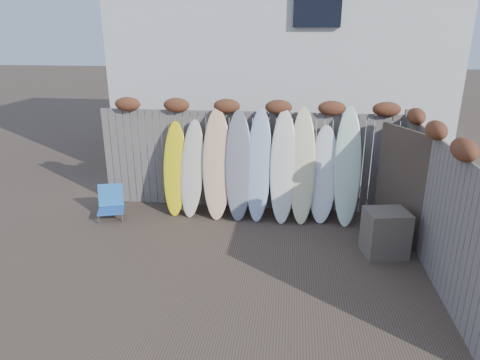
# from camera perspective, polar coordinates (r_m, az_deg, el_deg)

# --- Properties ---
(ground) EXTENTS (80.00, 80.00, 0.00)m
(ground) POSITION_cam_1_polar(r_m,az_deg,el_deg) (6.83, -1.26, -11.27)
(ground) COLOR #493A2D
(back_fence) EXTENTS (6.05, 0.28, 2.24)m
(back_fence) POSITION_cam_1_polar(r_m,az_deg,el_deg) (8.57, 1.38, 3.74)
(back_fence) COLOR slate
(back_fence) RESTS_ON ground
(right_fence) EXTENTS (0.28, 4.40, 2.24)m
(right_fence) POSITION_cam_1_polar(r_m,az_deg,el_deg) (6.84, 24.70, -2.45)
(right_fence) COLOR slate
(right_fence) RESTS_ON ground
(house) EXTENTS (8.50, 5.50, 6.33)m
(house) POSITION_cam_1_polar(r_m,az_deg,el_deg) (12.33, 5.60, 17.84)
(house) COLOR silver
(house) RESTS_ON ground
(beach_chair) EXTENTS (0.61, 0.63, 0.64)m
(beach_chair) POSITION_cam_1_polar(r_m,az_deg,el_deg) (8.74, -16.83, -2.93)
(beach_chair) COLOR #235AB3
(beach_chair) RESTS_ON ground
(wooden_crate) EXTENTS (0.75, 0.66, 0.76)m
(wooden_crate) POSITION_cam_1_polar(r_m,az_deg,el_deg) (7.35, 18.81, -6.69)
(wooden_crate) COLOR #705F54
(wooden_crate) RESTS_ON ground
(lattice_panel) EXTENTS (0.60, 1.21, 1.96)m
(lattice_panel) POSITION_cam_1_polar(r_m,az_deg,el_deg) (7.79, 20.72, -0.70)
(lattice_panel) COLOR #4A342D
(lattice_panel) RESTS_ON ground
(surfboard_0) EXTENTS (0.51, 0.68, 1.81)m
(surfboard_0) POSITION_cam_1_polar(r_m,az_deg,el_deg) (8.54, -8.66, 1.52)
(surfboard_0) COLOR yellow
(surfboard_0) RESTS_ON ground
(surfboard_1) EXTENTS (0.51, 0.70, 1.85)m
(surfboard_1) POSITION_cam_1_polar(r_m,az_deg,el_deg) (8.42, -6.39, 1.53)
(surfboard_1) COLOR beige
(surfboard_1) RESTS_ON ground
(surfboard_2) EXTENTS (0.62, 0.79, 2.08)m
(surfboard_2) POSITION_cam_1_polar(r_m,az_deg,el_deg) (8.27, -3.12, 2.13)
(surfboard_2) COLOR #FFD586
(surfboard_2) RESTS_ON ground
(surfboard_3) EXTENTS (0.58, 0.78, 2.07)m
(surfboard_3) POSITION_cam_1_polar(r_m,az_deg,el_deg) (8.21, -0.21, 1.96)
(surfboard_3) COLOR slate
(surfboard_3) RESTS_ON ground
(surfboard_4) EXTENTS (0.49, 0.75, 2.10)m
(surfboard_4) POSITION_cam_1_polar(r_m,az_deg,el_deg) (8.19, 2.54, 2.02)
(surfboard_4) COLOR #A7B9D5
(surfboard_4) RESTS_ON ground
(surfboard_5) EXTENTS (0.50, 0.75, 2.10)m
(surfboard_5) POSITION_cam_1_polar(r_m,az_deg,el_deg) (8.13, 5.76, 1.80)
(surfboard_5) COLOR silver
(surfboard_5) RESTS_ON ground
(surfboard_6) EXTENTS (0.51, 0.77, 2.14)m
(surfboard_6) POSITION_cam_1_polar(r_m,az_deg,el_deg) (8.15, 8.33, 1.89)
(surfboard_6) COLOR beige
(surfboard_6) RESTS_ON ground
(surfboard_7) EXTENTS (0.58, 0.69, 1.81)m
(surfboard_7) POSITION_cam_1_polar(r_m,az_deg,el_deg) (8.25, 11.05, 0.74)
(surfboard_7) COLOR white
(surfboard_7) RESTS_ON ground
(surfboard_8) EXTENTS (0.51, 0.78, 2.18)m
(surfboard_8) POSITION_cam_1_polar(r_m,az_deg,el_deg) (8.21, 14.14, 1.76)
(surfboard_8) COLOR silver
(surfboard_8) RESTS_ON ground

